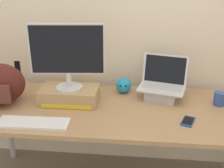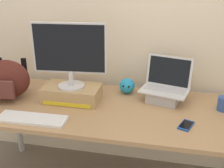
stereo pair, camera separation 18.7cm
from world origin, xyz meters
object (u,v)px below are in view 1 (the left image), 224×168
Objects in this scene: coffee_mug at (220,99)px; open_laptop at (162,89)px; desktop_monitor at (67,54)px; plush_toy at (124,85)px; messenger_backpack at (0,84)px; external_keyboard at (33,123)px; cell_phone at (188,121)px; toner_box_yellow at (70,95)px.

open_laptop is at bearing 168.86° from coffee_mug.
plush_toy is at bearing 23.77° from desktop_monitor.
messenger_backpack is at bearing -163.17° from plush_toy.
external_keyboard is 0.98m from cell_phone.
coffee_mug is (1.07, 0.06, -0.01)m from toner_box_yellow.
desktop_monitor reaches higher than messenger_backpack.
plush_toy is (-0.70, 0.15, 0.01)m from coffee_mug.
cell_phone is (0.82, -0.21, -0.05)m from toner_box_yellow.
plush_toy reaches higher than cell_phone.
plush_toy is at bearing 9.45° from messenger_backpack.
open_laptop is (0.67, 0.14, -0.29)m from desktop_monitor.
open_laptop reaches higher than toner_box_yellow.
toner_box_yellow is at bearing -176.92° from coffee_mug.
external_keyboard is 3.09× the size of cell_phone.
external_keyboard is at bearing -114.22° from toner_box_yellow.
toner_box_yellow is at bearing -151.02° from plush_toy.
desktop_monitor is at bearing -173.42° from cell_phone.
toner_box_yellow reaches higher than cell_phone.
external_keyboard is at bearing -133.96° from plush_toy.
desktop_monitor is 0.54m from messenger_backpack.
open_laptop is at bearing -13.93° from plush_toy.
desktop_monitor reaches higher than coffee_mug.
external_keyboard is 1.29m from coffee_mug.
open_laptop is at bearing 11.59° from toner_box_yellow.
coffee_mug is (0.40, -0.08, -0.02)m from open_laptop.
open_laptop reaches higher than messenger_backpack.
open_laptop reaches higher than cell_phone.
plush_toy reaches higher than external_keyboard.
desktop_monitor reaches higher than open_laptop.
external_keyboard is at bearing -48.39° from messenger_backpack.
messenger_backpack is (-0.49, -0.05, -0.22)m from desktop_monitor.
cell_phone is at bearing -43.83° from plush_toy.
plush_toy is (-0.29, 0.07, -0.01)m from open_laptop.
open_laptop is 0.39m from cell_phone.
coffee_mug is at bearing -12.32° from plush_toy.
desktop_monitor reaches higher than external_keyboard.
toner_box_yellow is 0.85m from cell_phone.
toner_box_yellow is 0.43m from plush_toy.
messenger_backpack reaches higher than cell_phone.
messenger_backpack is 1.32m from cell_phone.
open_laptop is 0.41m from coffee_mug.
cell_phone is at bearing -14.38° from messenger_backpack.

